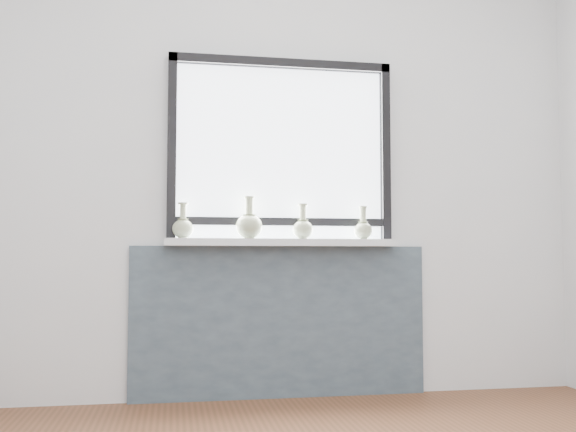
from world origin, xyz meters
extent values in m
cube|color=silver|center=(0.00, 1.81, 1.30)|extent=(3.60, 0.02, 2.60)
cube|color=#4B5C6A|center=(0.00, 1.78, 0.43)|extent=(1.70, 0.03, 0.86)
cube|color=silver|center=(0.00, 1.71, 0.88)|extent=(1.32, 0.18, 0.04)
cube|color=black|center=(-0.62, 1.76, 1.43)|extent=(0.05, 0.06, 1.05)
cube|color=black|center=(0.62, 1.76, 1.43)|extent=(0.05, 0.06, 1.05)
cube|color=black|center=(0.00, 1.76, 1.92)|extent=(1.30, 0.06, 0.05)
cube|color=black|center=(0.00, 1.76, 1.00)|extent=(1.20, 0.05, 0.04)
cube|color=white|center=(0.00, 1.79, 1.40)|extent=(1.20, 0.01, 1.00)
cylinder|color=#AFBC93|center=(-0.56, 1.71, 0.90)|extent=(0.05, 0.05, 0.01)
ellipsoid|color=#AFBC93|center=(-0.56, 1.71, 0.95)|extent=(0.12, 0.12, 0.11)
cone|color=#AFBC93|center=(-0.56, 1.71, 0.99)|extent=(0.06, 0.06, 0.03)
cylinder|color=#AFBC93|center=(-0.56, 1.71, 1.04)|extent=(0.03, 0.03, 0.10)
cylinder|color=#AFBC93|center=(-0.56, 1.71, 1.09)|extent=(0.06, 0.06, 0.01)
cylinder|color=#AFBC93|center=(-0.19, 1.70, 0.90)|extent=(0.07, 0.07, 0.01)
ellipsoid|color=#AFBC93|center=(-0.19, 1.70, 0.97)|extent=(0.15, 0.15, 0.14)
cone|color=#AFBC93|center=(-0.19, 1.70, 1.02)|extent=(0.08, 0.08, 0.03)
cylinder|color=#AFBC93|center=(-0.19, 1.70, 1.07)|extent=(0.04, 0.04, 0.11)
cylinder|color=#AFBC93|center=(-0.19, 1.70, 1.13)|extent=(0.06, 0.06, 0.01)
cylinder|color=#AFBC93|center=(0.11, 1.71, 0.90)|extent=(0.05, 0.05, 0.01)
ellipsoid|color=#AFBC93|center=(0.11, 1.71, 0.95)|extent=(0.12, 0.12, 0.11)
cone|color=#AFBC93|center=(0.11, 1.71, 1.00)|extent=(0.06, 0.06, 0.03)
cylinder|color=#AFBC93|center=(0.11, 1.71, 1.04)|extent=(0.04, 0.04, 0.10)
cylinder|color=#AFBC93|center=(0.11, 1.71, 1.10)|extent=(0.06, 0.06, 0.01)
cylinder|color=#AFBC93|center=(0.47, 1.70, 0.90)|extent=(0.05, 0.05, 0.01)
ellipsoid|color=#AFBC93|center=(0.47, 1.70, 0.95)|extent=(0.11, 0.11, 0.10)
cone|color=#AFBC93|center=(0.47, 1.70, 0.99)|extent=(0.06, 0.06, 0.03)
cylinder|color=#AFBC93|center=(0.47, 1.70, 1.03)|extent=(0.04, 0.04, 0.10)
cylinder|color=#AFBC93|center=(0.47, 1.70, 1.09)|extent=(0.05, 0.05, 0.01)
camera|label=1|loc=(-0.61, -1.86, 0.80)|focal=40.00mm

